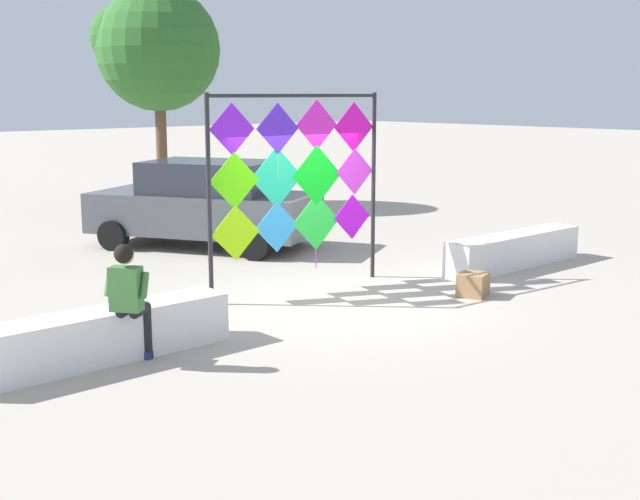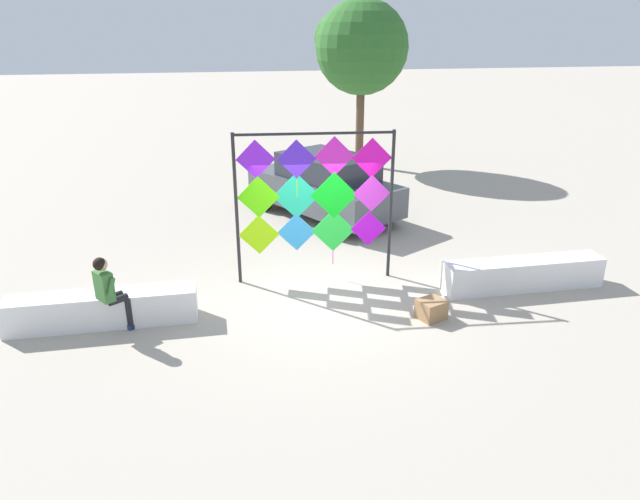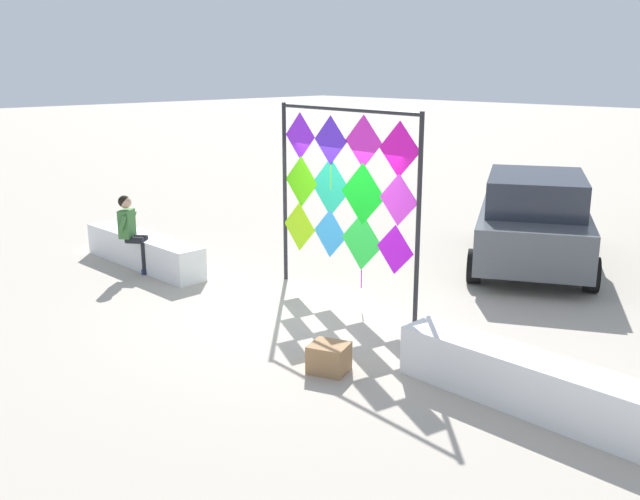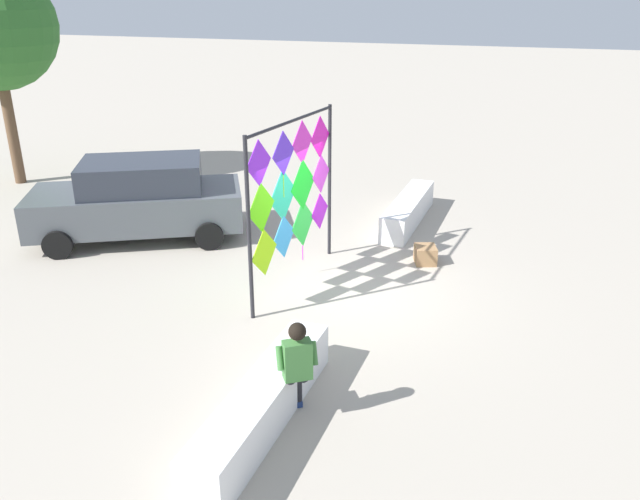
{
  "view_description": "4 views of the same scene",
  "coord_description": "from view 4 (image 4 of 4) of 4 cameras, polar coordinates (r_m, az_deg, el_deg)",
  "views": [
    {
      "loc": [
        -8.4,
        -9.16,
        3.15
      ],
      "look_at": [
        -0.19,
        0.13,
        0.79
      ],
      "focal_mm": 46.4,
      "sensor_mm": 36.0,
      "label": 1
    },
    {
      "loc": [
        -2.02,
        -10.2,
        5.09
      ],
      "look_at": [
        0.07,
        0.66,
        0.75
      ],
      "focal_mm": 32.26,
      "sensor_mm": 36.0,
      "label": 2
    },
    {
      "loc": [
        7.62,
        -7.16,
        3.76
      ],
      "look_at": [
        -0.05,
        0.4,
        0.95
      ],
      "focal_mm": 39.54,
      "sensor_mm": 36.0,
      "label": 3
    },
    {
      "loc": [
        -10.25,
        -3.4,
        5.2
      ],
      "look_at": [
        -0.38,
        0.24,
        0.91
      ],
      "focal_mm": 35.6,
      "sensor_mm": 36.0,
      "label": 4
    }
  ],
  "objects": [
    {
      "name": "plaza_ledge_right",
      "position": [
        15.49,
        7.94,
        3.57
      ],
      "size": [
        3.35,
        0.58,
        0.62
      ],
      "primitive_type": "cube",
      "color": "white",
      "rests_on": "ground"
    },
    {
      "name": "seated_vendor",
      "position": [
        8.15,
        -2.2,
        -9.99
      ],
      "size": [
        0.71,
        0.67,
        1.47
      ],
      "color": "black",
      "rests_on": "ground"
    },
    {
      "name": "parked_car",
      "position": [
        14.77,
        -15.99,
        4.42
      ],
      "size": [
        3.99,
        4.97,
        1.78
      ],
      "color": "#4C5156",
      "rests_on": "ground"
    },
    {
      "name": "ground",
      "position": [
        11.98,
        1.73,
        -3.53
      ],
      "size": [
        120.0,
        120.0,
        0.0
      ],
      "primitive_type": "plane",
      "color": "#ADA393"
    },
    {
      "name": "kite_display_rack",
      "position": [
        11.6,
        -2.42,
        5.55
      ],
      "size": [
        3.24,
        0.34,
        3.16
      ],
      "color": "#232328",
      "rests_on": "ground"
    },
    {
      "name": "plaza_ledge_left",
      "position": [
        8.4,
        -5.1,
        -13.53
      ],
      "size": [
        3.35,
        0.58,
        0.62
      ],
      "primitive_type": "cube",
      "color": "white",
      "rests_on": "ground"
    },
    {
      "name": "cardboard_box_large",
      "position": [
        13.22,
        9.45,
        -0.41
      ],
      "size": [
        0.59,
        0.56,
        0.37
      ],
      "primitive_type": "cube",
      "rotation": [
        0.0,
        0.0,
        0.37
      ],
      "color": "#9E754C",
      "rests_on": "ground"
    }
  ]
}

